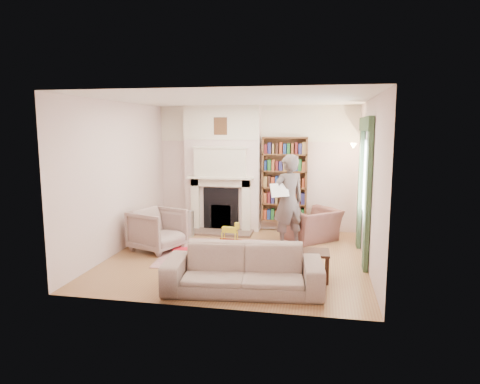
% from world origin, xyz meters
% --- Properties ---
extents(floor, '(4.50, 4.50, 0.00)m').
position_xyz_m(floor, '(0.00, 0.00, 0.00)').
color(floor, brown).
rests_on(floor, ground).
extents(ceiling, '(4.50, 4.50, 0.00)m').
position_xyz_m(ceiling, '(0.00, 0.00, 2.80)').
color(ceiling, white).
rests_on(ceiling, wall_back).
extents(wall_back, '(4.50, 0.00, 4.50)m').
position_xyz_m(wall_back, '(0.00, 2.25, 1.40)').
color(wall_back, silver).
rests_on(wall_back, floor).
extents(wall_front, '(4.50, 0.00, 4.50)m').
position_xyz_m(wall_front, '(0.00, -2.25, 1.40)').
color(wall_front, silver).
rests_on(wall_front, floor).
extents(wall_left, '(0.00, 4.50, 4.50)m').
position_xyz_m(wall_left, '(-2.25, 0.00, 1.40)').
color(wall_left, silver).
rests_on(wall_left, floor).
extents(wall_right, '(0.00, 4.50, 4.50)m').
position_xyz_m(wall_right, '(2.25, 0.00, 1.40)').
color(wall_right, silver).
rests_on(wall_right, floor).
extents(fireplace, '(1.70, 0.58, 2.80)m').
position_xyz_m(fireplace, '(-0.75, 2.05, 1.39)').
color(fireplace, silver).
rests_on(fireplace, floor).
extents(bookcase, '(1.00, 0.24, 1.85)m').
position_xyz_m(bookcase, '(0.65, 2.12, 1.18)').
color(bookcase, brown).
rests_on(bookcase, floor).
extents(window, '(0.02, 0.90, 1.30)m').
position_xyz_m(window, '(2.23, 0.40, 1.45)').
color(window, silver).
rests_on(window, wall_right).
extents(curtain_left, '(0.07, 0.32, 2.40)m').
position_xyz_m(curtain_left, '(2.20, -0.30, 1.20)').
color(curtain_left, '#31492F').
rests_on(curtain_left, floor).
extents(curtain_right, '(0.07, 0.32, 2.40)m').
position_xyz_m(curtain_right, '(2.20, 1.10, 1.20)').
color(curtain_right, '#31492F').
rests_on(curtain_right, floor).
extents(pelmet, '(0.09, 1.70, 0.24)m').
position_xyz_m(pelmet, '(2.19, 0.40, 2.38)').
color(pelmet, '#31492F').
rests_on(pelmet, wall_right).
extents(wall_sconce, '(0.20, 0.24, 0.24)m').
position_xyz_m(wall_sconce, '(2.03, 1.50, 1.90)').
color(wall_sconce, gold).
rests_on(wall_sconce, wall_right).
extents(rug, '(2.73, 2.19, 0.01)m').
position_xyz_m(rug, '(-0.13, 0.18, 0.01)').
color(rug, '#C4B194').
rests_on(rug, floor).
extents(armchair_reading, '(1.33, 1.32, 0.65)m').
position_xyz_m(armchair_reading, '(1.29, 1.41, 0.33)').
color(armchair_reading, '#51302B').
rests_on(armchair_reading, floor).
extents(armchair_left, '(1.11, 1.09, 0.79)m').
position_xyz_m(armchair_left, '(-1.58, 0.15, 0.39)').
color(armchair_left, '#AEA48F').
rests_on(armchair_left, floor).
extents(sofa, '(2.31, 1.10, 0.65)m').
position_xyz_m(sofa, '(0.40, -1.60, 0.33)').
color(sofa, '#B5AA95').
rests_on(sofa, floor).
extents(man_reading, '(0.79, 0.74, 1.82)m').
position_xyz_m(man_reading, '(0.84, 0.81, 0.91)').
color(man_reading, '#504440').
rests_on(man_reading, floor).
extents(newspaper, '(0.37, 0.30, 0.25)m').
position_xyz_m(newspaper, '(0.69, 0.61, 1.15)').
color(newspaper, white).
rests_on(newspaper, man_reading).
extents(coffee_table, '(0.72, 0.48, 0.45)m').
position_xyz_m(coffee_table, '(1.26, -0.95, 0.23)').
color(coffee_table, black).
rests_on(coffee_table, floor).
extents(paraffin_heater, '(0.27, 0.27, 0.55)m').
position_xyz_m(paraffin_heater, '(-1.32, 1.27, 0.28)').
color(paraffin_heater, '#AFB3B7').
rests_on(paraffin_heater, floor).
extents(rocking_horse, '(0.50, 0.25, 0.42)m').
position_xyz_m(rocking_horse, '(-0.35, 0.95, 0.21)').
color(rocking_horse, gold).
rests_on(rocking_horse, rug).
extents(board_game, '(0.50, 0.50, 0.03)m').
position_xyz_m(board_game, '(-0.70, -0.16, 0.03)').
color(board_game, '#CFD84C').
rests_on(board_game, rug).
extents(game_box_lid, '(0.31, 0.22, 0.05)m').
position_xyz_m(game_box_lid, '(-1.10, 0.11, 0.04)').
color(game_box_lid, red).
rests_on(game_box_lid, rug).
extents(comic_annuals, '(0.30, 0.55, 0.02)m').
position_xyz_m(comic_annuals, '(0.13, -0.44, 0.02)').
color(comic_annuals, red).
rests_on(comic_annuals, rug).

